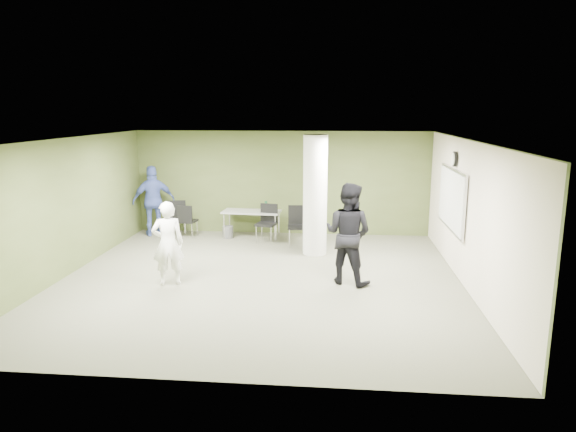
# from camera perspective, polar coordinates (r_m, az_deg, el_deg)

# --- Properties ---
(floor) EXTENTS (8.00, 8.00, 0.00)m
(floor) POSITION_cam_1_polar(r_m,az_deg,el_deg) (10.45, -3.07, -7.03)
(floor) COLOR #585845
(floor) RESTS_ON ground
(ceiling) EXTENTS (8.00, 8.00, 0.00)m
(ceiling) POSITION_cam_1_polar(r_m,az_deg,el_deg) (9.90, -3.25, 8.49)
(ceiling) COLOR white
(ceiling) RESTS_ON wall_back
(wall_back) EXTENTS (8.00, 2.80, 0.02)m
(wall_back) POSITION_cam_1_polar(r_m,az_deg,el_deg) (13.99, -0.71, 3.70)
(wall_back) COLOR #445025
(wall_back) RESTS_ON floor
(wall_left) EXTENTS (0.02, 8.00, 2.80)m
(wall_left) POSITION_cam_1_polar(r_m,az_deg,el_deg) (11.38, -23.49, 0.85)
(wall_left) COLOR #445025
(wall_left) RESTS_ON floor
(wall_right_cream) EXTENTS (0.02, 8.00, 2.80)m
(wall_right_cream) POSITION_cam_1_polar(r_m,az_deg,el_deg) (10.28, 19.47, 0.08)
(wall_right_cream) COLOR beige
(wall_right_cream) RESTS_ON floor
(column) EXTENTS (0.56, 0.56, 2.80)m
(column) POSITION_cam_1_polar(r_m,az_deg,el_deg) (11.95, 3.03, 2.30)
(column) COLOR silver
(column) RESTS_ON floor
(whiteboard) EXTENTS (0.05, 2.30, 1.30)m
(whiteboard) POSITION_cam_1_polar(r_m,az_deg,el_deg) (11.39, 17.71, 1.80)
(whiteboard) COLOR silver
(whiteboard) RESTS_ON wall_right_cream
(wall_clock) EXTENTS (0.06, 0.32, 0.32)m
(wall_clock) POSITION_cam_1_polar(r_m,az_deg,el_deg) (11.29, 17.98, 6.05)
(wall_clock) COLOR black
(wall_clock) RESTS_ON wall_right_cream
(folding_table) EXTENTS (1.56, 0.76, 0.97)m
(folding_table) POSITION_cam_1_polar(r_m,az_deg,el_deg) (13.63, -3.99, 0.36)
(folding_table) COLOR gray
(folding_table) RESTS_ON floor
(wastebasket) EXTENTS (0.28, 0.28, 0.32)m
(wastebasket) POSITION_cam_1_polar(r_m,az_deg,el_deg) (13.75, -6.70, -1.78)
(wastebasket) COLOR #4C4C4C
(wastebasket) RESTS_ON floor
(chair_back_left) EXTENTS (0.59, 0.59, 0.96)m
(chair_back_left) POSITION_cam_1_polar(r_m,az_deg,el_deg) (14.29, -12.18, 0.21)
(chair_back_left) COLOR black
(chair_back_left) RESTS_ON floor
(chair_back_right) EXTENTS (0.49, 0.49, 0.89)m
(chair_back_right) POSITION_cam_1_polar(r_m,az_deg,el_deg) (13.90, -11.21, -0.28)
(chair_back_right) COLOR black
(chair_back_right) RESTS_ON floor
(chair_table_left) EXTENTS (0.58, 0.58, 0.97)m
(chair_table_left) POSITION_cam_1_polar(r_m,az_deg,el_deg) (13.23, -2.30, -0.43)
(chair_table_left) COLOR black
(chair_table_left) RESTS_ON floor
(chair_table_right) EXTENTS (0.54, 0.54, 1.00)m
(chair_table_right) POSITION_cam_1_polar(r_m,az_deg,el_deg) (12.87, 1.08, -0.71)
(chair_table_right) COLOR black
(chair_table_right) RESTS_ON floor
(woman_white) EXTENTS (0.70, 0.57, 1.66)m
(woman_white) POSITION_cam_1_polar(r_m,az_deg,el_deg) (10.17, -13.20, -2.99)
(woman_white) COLOR white
(woman_white) RESTS_ON floor
(man_black) EXTENTS (1.20, 1.10, 1.99)m
(man_black) POSITION_cam_1_polar(r_m,az_deg,el_deg) (10.04, 6.69, -1.95)
(man_black) COLOR black
(man_black) RESTS_ON floor
(man_blue) EXTENTS (1.20, 0.92, 1.90)m
(man_blue) POSITION_cam_1_polar(r_m,az_deg,el_deg) (14.26, -14.69, 1.64)
(man_blue) COLOR #4458AB
(man_blue) RESTS_ON floor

